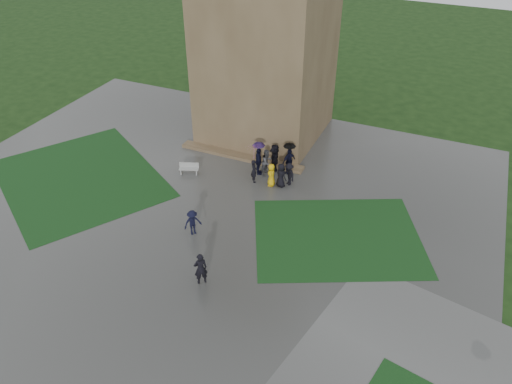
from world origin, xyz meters
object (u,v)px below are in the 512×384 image
at_px(tower, 267,9).
at_px(pedestrian_near, 201,269).
at_px(pedestrian_mid, 193,223).
at_px(bench, 189,168).

xyz_separation_m(tower, pedestrian_near, (3.34, -16.09, -8.08)).
bearing_deg(tower, pedestrian_mid, -85.18).
height_order(bench, pedestrian_mid, pedestrian_mid).
relative_size(pedestrian_mid, pedestrian_near, 0.86).
distance_m(pedestrian_mid, pedestrian_near, 3.86).
bearing_deg(bench, pedestrian_mid, -78.09).
relative_size(tower, pedestrian_near, 9.97).
height_order(pedestrian_mid, pedestrian_near, pedestrian_near).
distance_m(bench, pedestrian_mid, 6.35).
distance_m(bench, pedestrian_near, 10.21).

